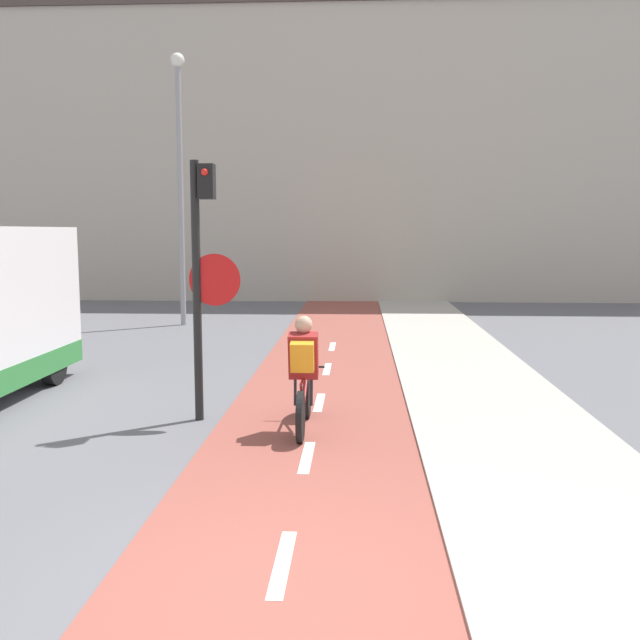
{
  "coord_description": "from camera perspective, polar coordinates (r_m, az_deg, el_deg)",
  "views": [
    {
      "loc": [
        0.55,
        -4.51,
        2.48
      ],
      "look_at": [
        0.0,
        5.65,
        1.2
      ],
      "focal_mm": 40.0,
      "sensor_mm": 36.0,
      "label": 1
    }
  ],
  "objects": [
    {
      "name": "ground_plane",
      "position": [
        5.17,
        -3.65,
        -21.47
      ],
      "size": [
        120.0,
        120.0,
        0.0
      ],
      "primitive_type": "plane",
      "color": "#5B5B60"
    },
    {
      "name": "bike_lane",
      "position": [
        5.17,
        -3.64,
        -21.35
      ],
      "size": [
        2.49,
        60.0,
        0.02
      ],
      "color": "brown",
      "rests_on": "ground_plane"
    },
    {
      "name": "building_row_background",
      "position": [
        27.57,
        1.99,
        13.04
      ],
      "size": [
        60.0,
        5.2,
        10.6
      ],
      "color": "#B2A899",
      "rests_on": "ground_plane"
    },
    {
      "name": "traffic_light_pole",
      "position": [
        9.29,
        -9.39,
        4.57
      ],
      "size": [
        0.67,
        0.25,
        3.36
      ],
      "color": "black",
      "rests_on": "ground_plane"
    },
    {
      "name": "street_lamp_far",
      "position": [
        19.16,
        -11.15,
        12.3
      ],
      "size": [
        0.36,
        0.36,
        6.96
      ],
      "color": "gray",
      "rests_on": "ground_plane"
    },
    {
      "name": "cyclist_near",
      "position": [
        8.8,
        -1.32,
        -4.49
      ],
      "size": [
        0.46,
        1.72,
        1.45
      ],
      "color": "black",
      "rests_on": "ground_plane"
    }
  ]
}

